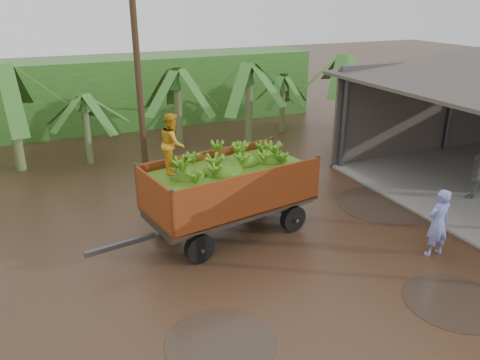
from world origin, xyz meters
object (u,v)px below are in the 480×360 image
(man_grey, at_px, (476,177))
(banana_trailer, at_px, (229,186))
(utility_pole, at_px, (138,67))
(man_blue, at_px, (438,223))

(man_grey, bearing_deg, banana_trailer, -35.11)
(utility_pole, bearing_deg, man_grey, -35.73)
(man_blue, bearing_deg, banana_trailer, -34.26)
(man_blue, relative_size, man_grey, 1.17)
(banana_trailer, distance_m, man_grey, 8.75)
(man_grey, bearing_deg, man_blue, 2.32)
(banana_trailer, xyz_separation_m, man_grey, (8.65, -1.20, -0.63))
(banana_trailer, xyz_separation_m, man_blue, (4.62, -3.48, -0.50))
(banana_trailer, height_order, man_grey, banana_trailer)
(man_grey, distance_m, utility_pole, 12.53)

